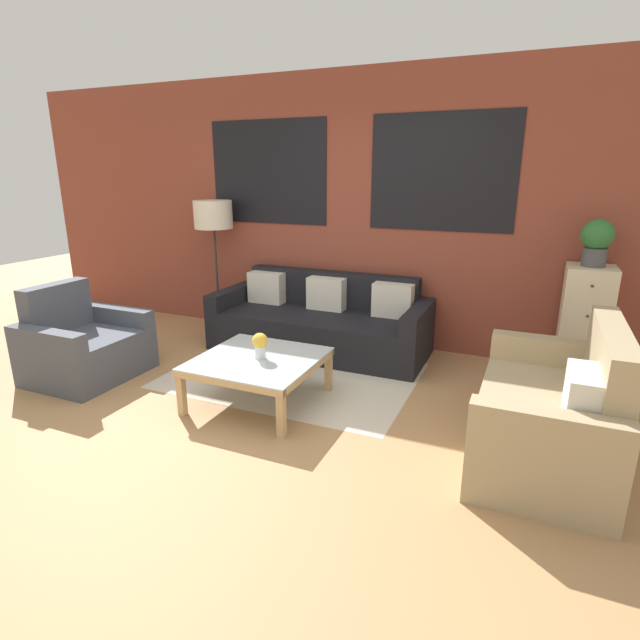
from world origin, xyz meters
TOP-DOWN VIEW (x-y plane):
  - ground_plane at (0.00, 0.00)m, footprint 16.00×16.00m
  - wall_back_brick at (0.00, 2.44)m, footprint 8.40×0.09m
  - rug at (-0.07, 1.19)m, footprint 2.20×1.57m
  - couch_dark at (-0.12, 1.95)m, footprint 2.23×0.88m
  - settee_vintage at (2.08, 0.62)m, footprint 0.80×1.45m
  - armchair_corner at (-1.81, 0.43)m, footprint 0.80×0.92m
  - coffee_table at (-0.07, 0.58)m, footprint 0.94×0.94m
  - floor_lamp at (-1.52, 2.12)m, footprint 0.43×0.43m
  - drawer_cabinet at (2.32, 2.16)m, footprint 0.39×0.42m
  - potted_plant at (2.32, 2.16)m, footprint 0.26×0.26m
  - flower_vase at (-0.05, 0.58)m, footprint 0.13×0.13m

SIDE VIEW (x-z plane):
  - ground_plane at x=0.00m, z-range 0.00..0.00m
  - rug at x=-0.07m, z-range 0.00..0.00m
  - armchair_corner at x=-1.81m, z-range -0.14..0.70m
  - couch_dark at x=-0.12m, z-range -0.11..0.67m
  - settee_vintage at x=2.08m, z-range -0.15..0.77m
  - coffee_table at x=-0.07m, z-range 0.14..0.52m
  - flower_vase at x=-0.05m, z-range 0.40..0.61m
  - drawer_cabinet at x=2.32m, z-range 0.00..1.03m
  - potted_plant at x=2.32m, z-range 1.06..1.45m
  - floor_lamp at x=-1.52m, z-range 0.55..2.05m
  - wall_back_brick at x=0.00m, z-range 0.01..2.81m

